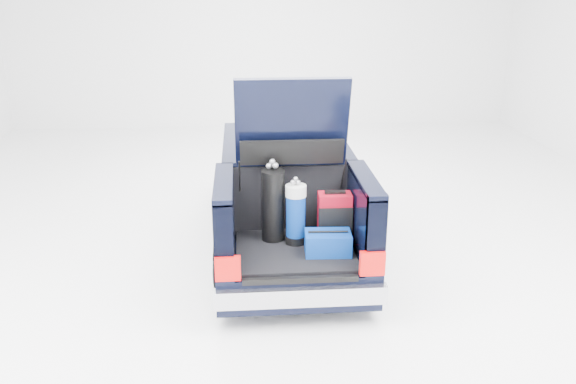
{
  "coord_description": "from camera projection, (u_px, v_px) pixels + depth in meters",
  "views": [
    {
      "loc": [
        -0.57,
        -7.71,
        3.52
      ],
      "look_at": [
        0.0,
        -0.5,
        0.93
      ],
      "focal_mm": 38.0,
      "sensor_mm": 36.0,
      "label": 1
    }
  ],
  "objects": [
    {
      "name": "ground",
      "position": [
        285.0,
        243.0,
        8.46
      ],
      "size": [
        14.0,
        14.0,
        0.0
      ],
      "primitive_type": "plane",
      "color": "white",
      "rests_on": "ground"
    },
    {
      "name": "car",
      "position": [
        285.0,
        195.0,
        8.33
      ],
      "size": [
        1.87,
        4.65,
        2.47
      ],
      "color": "black",
      "rests_on": "ground"
    },
    {
      "name": "red_suitcase",
      "position": [
        335.0,
        218.0,
        6.95
      ],
      "size": [
        0.39,
        0.25,
        0.62
      ],
      "rotation": [
        0.0,
        0.0,
        -0.02
      ],
      "color": "maroon",
      "rests_on": "car"
    },
    {
      "name": "black_golf_bag",
      "position": [
        273.0,
        205.0,
        6.96
      ],
      "size": [
        0.31,
        0.34,
        0.95
      ],
      "rotation": [
        0.0,
        0.0,
        0.17
      ],
      "color": "black",
      "rests_on": "car"
    },
    {
      "name": "blue_golf_bag",
      "position": [
        296.0,
        214.0,
        6.9
      ],
      "size": [
        0.3,
        0.3,
        0.79
      ],
      "rotation": [
        0.0,
        0.0,
        0.35
      ],
      "color": "black",
      "rests_on": "car"
    },
    {
      "name": "blue_duffel",
      "position": [
        328.0,
        243.0,
        6.72
      ],
      "size": [
        0.52,
        0.35,
        0.27
      ],
      "rotation": [
        0.0,
        0.0,
        -0.05
      ],
      "color": "navy",
      "rests_on": "car"
    }
  ]
}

